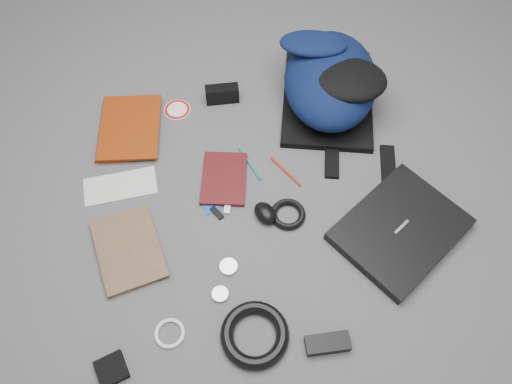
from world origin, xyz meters
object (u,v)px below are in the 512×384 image
object	(u,v)px
comic_book	(98,260)
compact_camera	(222,94)
backpack	(330,80)
pouch	(112,369)
dvd_case	(224,179)
laptop	(400,229)
mouse	(265,213)
power_brick	(328,343)
textbook_red	(99,129)

from	to	relation	value
comic_book	compact_camera	xyz separation A→B (m)	(0.51, 0.48, 0.02)
backpack	pouch	xyz separation A→B (m)	(-0.87, -0.68, -0.09)
comic_book	dvd_case	world-z (taller)	comic_book
dvd_case	laptop	bearing A→B (deg)	-17.27
backpack	mouse	distance (m)	0.52
comic_book	compact_camera	bearing A→B (deg)	39.70
comic_book	dvd_case	distance (m)	0.45
pouch	comic_book	bearing A→B (deg)	87.57
backpack	dvd_case	world-z (taller)	backpack
power_brick	pouch	world-z (taller)	power_brick
backpack	dvd_case	xyz separation A→B (m)	(-0.43, -0.21, -0.09)
dvd_case	pouch	distance (m)	0.64
laptop	comic_book	size ratio (longest dim) A/B	1.46
backpack	compact_camera	xyz separation A→B (m)	(-0.35, 0.11, -0.07)
pouch	compact_camera	bearing A→B (deg)	56.59
mouse	pouch	world-z (taller)	mouse
mouse	pouch	distance (m)	0.60
textbook_red	mouse	size ratio (longest dim) A/B	3.33
mouse	power_brick	world-z (taller)	mouse
textbook_red	power_brick	xyz separation A→B (m)	(0.46, -0.89, -0.00)
backpack	textbook_red	xyz separation A→B (m)	(-0.78, 0.10, -0.09)
laptop	pouch	distance (m)	0.89
backpack	textbook_red	size ratio (longest dim) A/B	1.79
backpack	dvd_case	size ratio (longest dim) A/B	2.48
compact_camera	comic_book	bearing A→B (deg)	-126.02
textbook_red	pouch	distance (m)	0.79
dvd_case	compact_camera	distance (m)	0.33
comic_book	power_brick	distance (m)	0.68
laptop	textbook_red	world-z (taller)	laptop
textbook_red	dvd_case	xyz separation A→B (m)	(0.34, -0.31, -0.01)
comic_book	pouch	xyz separation A→B (m)	(-0.01, -0.31, 0.00)
backpack	comic_book	distance (m)	0.93
compact_camera	power_brick	size ratio (longest dim) A/B	0.98
power_brick	laptop	bearing A→B (deg)	46.74
textbook_red	mouse	distance (m)	0.64
backpack	laptop	bearing A→B (deg)	-66.40
laptop	dvd_case	xyz separation A→B (m)	(-0.44, 0.34, -0.01)
laptop	textbook_red	size ratio (longest dim) A/B	1.33
laptop	textbook_red	xyz separation A→B (m)	(-0.79, 0.65, -0.00)
compact_camera	mouse	bearing A→B (deg)	-79.80
power_brick	pouch	xyz separation A→B (m)	(-0.55, 0.11, -0.00)
backpack	comic_book	bearing A→B (deg)	-134.12
backpack	mouse	size ratio (longest dim) A/B	5.94
compact_camera	pouch	bearing A→B (deg)	-112.66
compact_camera	mouse	size ratio (longest dim) A/B	1.41
laptop	textbook_red	bearing A→B (deg)	115.11
textbook_red	compact_camera	world-z (taller)	compact_camera
compact_camera	pouch	world-z (taller)	compact_camera
laptop	pouch	bearing A→B (deg)	163.18
laptop	comic_book	bearing A→B (deg)	142.83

